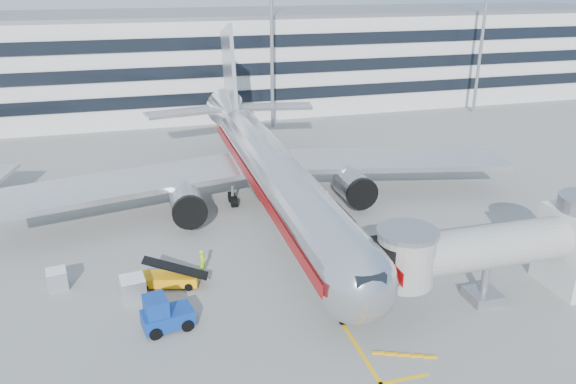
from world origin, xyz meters
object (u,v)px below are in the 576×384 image
object	(u,v)px
belt_loader	(168,278)
baggage_tug	(164,315)
main_jet	(269,168)
ramp_worker	(203,262)
cargo_container_left	(57,279)
cargo_container_front	(133,287)
cargo_container_right	(133,289)

from	to	relation	value
belt_loader	baggage_tug	world-z (taller)	baggage_tug
main_jet	belt_loader	size ratio (longest dim) A/B	10.69
ramp_worker	cargo_container_left	bearing A→B (deg)	117.78
main_jet	baggage_tug	world-z (taller)	main_jet
belt_loader	main_jet	bearing A→B (deg)	47.88
cargo_container_front	ramp_worker	xyz separation A→B (m)	(5.22, 1.93, 0.24)
cargo_container_front	ramp_worker	size ratio (longest dim) A/B	0.85
baggage_tug	ramp_worker	xyz separation A→B (m)	(3.35, 6.52, -0.07)
cargo_container_left	belt_loader	bearing A→B (deg)	-13.33
main_jet	cargo_container_left	xyz separation A→B (m)	(-18.38, -9.89, -3.50)
baggage_tug	ramp_worker	bearing A→B (deg)	62.81
ramp_worker	baggage_tug	bearing A→B (deg)	-175.66
main_jet	cargo_container_right	size ratio (longest dim) A/B	27.69
cargo_container_left	cargo_container_front	bearing A→B (deg)	-26.42
baggage_tug	ramp_worker	world-z (taller)	baggage_tug
cargo_container_left	ramp_worker	distance (m)	10.52
cargo_container_left	cargo_container_front	world-z (taller)	cargo_container_left
belt_loader	cargo_container_left	distance (m)	7.99
main_jet	cargo_container_front	world-z (taller)	main_jet
belt_loader	cargo_container_right	distance (m)	2.82
belt_loader	cargo_container_left	bearing A→B (deg)	166.67
baggage_tug	cargo_container_front	distance (m)	4.97
main_jet	belt_loader	bearing A→B (deg)	-132.12
belt_loader	cargo_container_front	size ratio (longest dim) A/B	2.88
ramp_worker	cargo_container_front	bearing A→B (deg)	141.82
belt_loader	cargo_container_left	xyz separation A→B (m)	(-7.78, 1.84, 0.11)
baggage_tug	cargo_container_left	size ratio (longest dim) A/B	2.20
baggage_tug	cargo_container_front	bearing A→B (deg)	112.20
main_jet	cargo_container_left	bearing A→B (deg)	-151.73
main_jet	belt_loader	world-z (taller)	main_jet
belt_loader	ramp_worker	distance (m)	2.97
main_jet	baggage_tug	bearing A→B (deg)	-123.32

